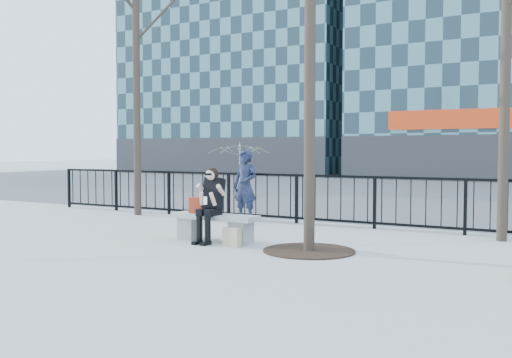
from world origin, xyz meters
The scene contains 12 objects.
ground centered at (0.00, 0.00, 0.00)m, with size 120.00×120.00×0.00m, color #A3A29D.
street_surface centered at (0.00, 15.00, 0.00)m, with size 60.00×23.00×0.01m, color #474747.
railing centered at (0.00, 3.00, 0.55)m, with size 14.00×0.06×1.10m.
building_left centered at (-15.00, 27.00, 11.30)m, with size 16.20×10.20×22.60m.
tree_left centered at (-4.00, 2.50, 4.86)m, with size 2.80×2.80×6.50m.
tree_grate centered at (1.90, -0.10, 0.01)m, with size 1.50×1.50×0.02m, color black.
bench_main centered at (0.00, 0.00, 0.30)m, with size 1.65×0.46×0.49m.
seated_woman centered at (0.00, -0.16, 0.67)m, with size 0.50×0.64×1.34m.
handbag centered at (-0.36, 0.02, 0.63)m, with size 0.35×0.16×0.29m, color #A92D14.
shopping_bag centered at (0.55, -0.31, 0.16)m, with size 0.34×0.12×0.32m, color beige.
standing_man centered at (-0.98, 2.74, 0.82)m, with size 0.60×0.39×1.65m, color black.
vendor_umbrella centered at (-3.90, 7.28, 0.94)m, with size 2.06×2.10×1.89m, color #FBF937.
Camera 1 is at (5.67, -8.51, 1.66)m, focal length 40.00 mm.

